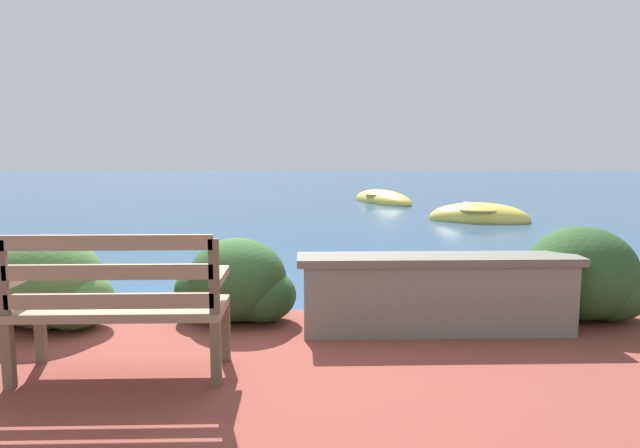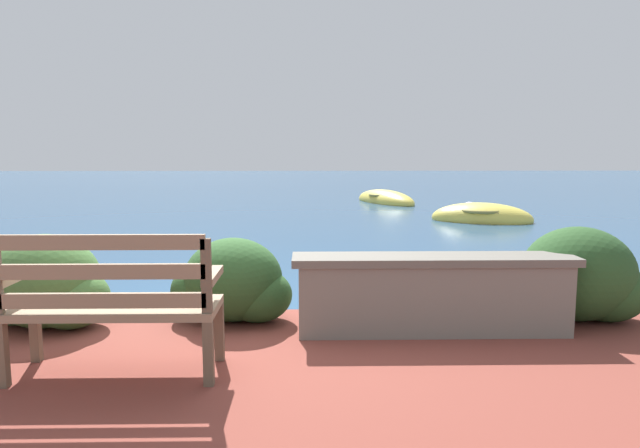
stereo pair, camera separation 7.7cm
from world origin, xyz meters
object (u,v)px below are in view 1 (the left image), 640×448
(rowboat_nearest, at_px, (479,218))
(mooring_buoy, at_px, (467,209))
(park_bench, at_px, (119,302))
(rowboat_mid, at_px, (382,200))

(rowboat_nearest, height_order, mooring_buoy, rowboat_nearest)
(park_bench, distance_m, rowboat_nearest, 10.87)
(park_bench, bearing_deg, rowboat_nearest, 54.95)
(rowboat_nearest, height_order, rowboat_mid, rowboat_nearest)
(park_bench, xyz_separation_m, rowboat_nearest, (5.21, 9.51, -0.64))
(rowboat_mid, xyz_separation_m, mooring_buoy, (1.90, -2.68, 0.01))
(rowboat_mid, relative_size, mooring_buoy, 7.47)
(park_bench, relative_size, mooring_buoy, 3.08)
(rowboat_mid, height_order, mooring_buoy, rowboat_mid)
(mooring_buoy, bearing_deg, rowboat_nearest, -98.31)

